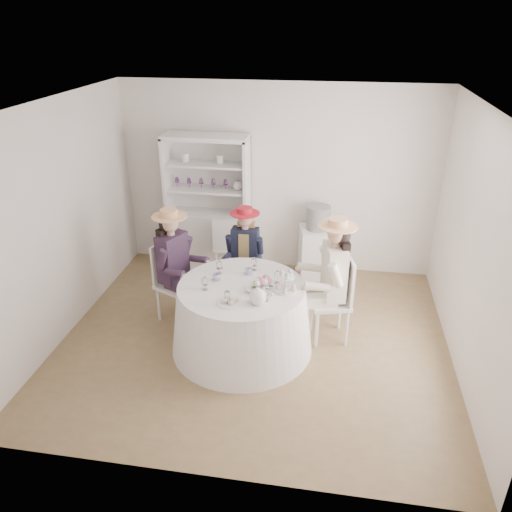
# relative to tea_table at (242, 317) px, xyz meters

# --- Properties ---
(ground) EXTENTS (4.50, 4.50, 0.00)m
(ground) POSITION_rel_tea_table_xyz_m (0.12, 0.18, -0.40)
(ground) COLOR brown
(ground) RESTS_ON ground
(ceiling) EXTENTS (4.50, 4.50, 0.00)m
(ceiling) POSITION_rel_tea_table_xyz_m (0.12, 0.18, 2.30)
(ceiling) COLOR white
(ceiling) RESTS_ON wall_back
(wall_back) EXTENTS (4.50, 0.00, 4.50)m
(wall_back) POSITION_rel_tea_table_xyz_m (0.12, 2.18, 0.95)
(wall_back) COLOR silver
(wall_back) RESTS_ON ground
(wall_front) EXTENTS (4.50, 0.00, 4.50)m
(wall_front) POSITION_rel_tea_table_xyz_m (0.12, -1.82, 0.95)
(wall_front) COLOR silver
(wall_front) RESTS_ON ground
(wall_left) EXTENTS (0.00, 4.50, 4.50)m
(wall_left) POSITION_rel_tea_table_xyz_m (-2.13, 0.18, 0.95)
(wall_left) COLOR silver
(wall_left) RESTS_ON ground
(wall_right) EXTENTS (0.00, 4.50, 4.50)m
(wall_right) POSITION_rel_tea_table_xyz_m (2.37, 0.18, 0.95)
(wall_right) COLOR silver
(wall_right) RESTS_ON ground
(tea_table) EXTENTS (1.61, 1.61, 0.81)m
(tea_table) POSITION_rel_tea_table_xyz_m (0.00, 0.00, 0.00)
(tea_table) COLOR white
(tea_table) RESTS_ON ground
(hutch) EXTENTS (1.34, 0.84, 2.01)m
(hutch) POSITION_rel_tea_table_xyz_m (-0.85, 1.95, 0.31)
(hutch) COLOR silver
(hutch) RESTS_ON ground
(side_table) EXTENTS (0.55, 0.55, 0.74)m
(side_table) POSITION_rel_tea_table_xyz_m (0.73, 1.93, -0.03)
(side_table) COLOR silver
(side_table) RESTS_ON ground
(hatbox) EXTENTS (0.43, 0.43, 0.34)m
(hatbox) POSITION_rel_tea_table_xyz_m (0.73, 1.93, 0.50)
(hatbox) COLOR black
(hatbox) RESTS_ON side_table
(guest_left) EXTENTS (0.61, 0.56, 1.46)m
(guest_left) POSITION_rel_tea_table_xyz_m (-0.91, 0.48, 0.42)
(guest_left) COLOR silver
(guest_left) RESTS_ON ground
(guest_mid) EXTENTS (0.48, 0.50, 1.33)m
(guest_mid) POSITION_rel_tea_table_xyz_m (-0.15, 1.02, 0.35)
(guest_mid) COLOR silver
(guest_mid) RESTS_ON ground
(guest_right) EXTENTS (0.61, 0.57, 1.53)m
(guest_right) POSITION_rel_tea_table_xyz_m (0.97, 0.35, 0.46)
(guest_right) COLOR silver
(guest_right) RESTS_ON ground
(spare_chair) EXTENTS (0.41, 0.41, 0.91)m
(spare_chair) POSITION_rel_tea_table_xyz_m (-0.55, 1.71, 0.09)
(spare_chair) COLOR silver
(spare_chair) RESTS_ON ground
(teacup_a) EXTENTS (0.12, 0.12, 0.07)m
(teacup_a) POSITION_rel_tea_table_xyz_m (-0.30, 0.08, 0.44)
(teacup_a) COLOR white
(teacup_a) RESTS_ON tea_table
(teacup_b) EXTENTS (0.08, 0.08, 0.07)m
(teacup_b) POSITION_rel_tea_table_xyz_m (0.03, 0.28, 0.44)
(teacup_b) COLOR white
(teacup_b) RESTS_ON tea_table
(teacup_c) EXTENTS (0.10, 0.10, 0.07)m
(teacup_c) POSITION_rel_tea_table_xyz_m (0.25, 0.11, 0.44)
(teacup_c) COLOR white
(teacup_c) RESTS_ON tea_table
(flower_bowl) EXTENTS (0.26, 0.26, 0.05)m
(flower_bowl) POSITION_rel_tea_table_xyz_m (0.17, -0.09, 0.43)
(flower_bowl) COLOR white
(flower_bowl) RESTS_ON tea_table
(flower_arrangement) EXTENTS (0.17, 0.17, 0.06)m
(flower_arrangement) POSITION_rel_tea_table_xyz_m (0.23, -0.02, 0.49)
(flower_arrangement) COLOR #DD6E85
(flower_arrangement) RESTS_ON tea_table
(table_teapot) EXTENTS (0.25, 0.18, 0.19)m
(table_teapot) POSITION_rel_tea_table_xyz_m (0.24, -0.33, 0.49)
(table_teapot) COLOR white
(table_teapot) RESTS_ON tea_table
(sandwich_plate) EXTENTS (0.28, 0.28, 0.06)m
(sandwich_plate) POSITION_rel_tea_table_xyz_m (-0.06, -0.36, 0.42)
(sandwich_plate) COLOR white
(sandwich_plate) RESTS_ON tea_table
(cupcake_stand) EXTENTS (0.25, 0.25, 0.23)m
(cupcake_stand) POSITION_rel_tea_table_xyz_m (0.49, -0.02, 0.49)
(cupcake_stand) COLOR white
(cupcake_stand) RESTS_ON tea_table
(stemware_set) EXTENTS (0.83, 0.87, 0.15)m
(stemware_set) POSITION_rel_tea_table_xyz_m (-0.00, 0.00, 0.48)
(stemware_set) COLOR white
(stemware_set) RESTS_ON tea_table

